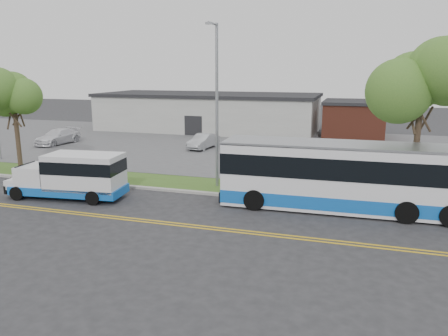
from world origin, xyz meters
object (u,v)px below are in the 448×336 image
(pedestrian, at_px, (103,168))
(tree_east, at_px, (422,86))
(transit_bus, at_px, (344,177))
(parked_car_a, at_px, (203,141))
(tree_west, at_px, (13,98))
(parked_car_b, at_px, (58,137))
(streetlight_near, at_px, (216,101))
(shuttle_bus, at_px, (74,175))

(pedestrian, bearing_deg, tree_east, 145.75)
(transit_bus, distance_m, parked_car_a, 19.06)
(tree_west, distance_m, pedestrian, 8.85)
(tree_east, xyz_separation_m, parked_car_a, (-16.24, 11.75, -5.45))
(tree_west, relative_size, transit_bus, 0.56)
(parked_car_b, bearing_deg, streetlight_near, -22.36)
(transit_bus, height_order, pedestrian, transit_bus)
(tree_west, xyz_separation_m, transit_bus, (22.48, -2.60, -3.39))
(parked_car_a, bearing_deg, tree_west, -122.49)
(tree_east, bearing_deg, streetlight_near, -178.58)
(shuttle_bus, height_order, pedestrian, shuttle_bus)
(tree_east, distance_m, shuttle_bus, 19.10)
(parked_car_a, height_order, parked_car_b, parked_car_b)
(tree_east, bearing_deg, parked_car_b, 161.86)
(shuttle_bus, bearing_deg, streetlight_near, 26.84)
(pedestrian, bearing_deg, tree_west, -47.30)
(parked_car_a, relative_size, parked_car_b, 0.82)
(tree_west, relative_size, parked_car_b, 1.42)
(streetlight_near, height_order, parked_car_b, streetlight_near)
(shuttle_bus, height_order, parked_car_a, shuttle_bus)
(tree_east, height_order, tree_west, tree_east)
(transit_bus, distance_m, parked_car_b, 29.51)
(tree_east, relative_size, parked_car_a, 2.09)
(pedestrian, bearing_deg, parked_car_a, -136.89)
(streetlight_near, bearing_deg, tree_east, 1.42)
(tree_east, relative_size, tree_west, 1.21)
(shuttle_bus, xyz_separation_m, parked_car_b, (-12.46, 14.66, -0.54))
(streetlight_near, relative_size, pedestrian, 5.88)
(streetlight_near, distance_m, parked_car_a, 13.86)
(tree_west, xyz_separation_m, streetlight_near, (15.00, -0.47, 0.11))
(pedestrian, relative_size, parked_car_a, 0.41)
(tree_east, height_order, parked_car_b, tree_east)
(streetlight_near, height_order, pedestrian, streetlight_near)
(streetlight_near, relative_size, shuttle_bus, 1.40)
(tree_east, distance_m, parked_car_b, 32.35)
(streetlight_near, bearing_deg, shuttle_bus, -146.95)
(tree_west, height_order, shuttle_bus, tree_west)
(tree_west, bearing_deg, pedestrian, -9.61)
(tree_west, bearing_deg, tree_east, -0.44)
(pedestrian, bearing_deg, shuttle_bus, 59.70)
(shuttle_bus, distance_m, pedestrian, 3.69)
(transit_bus, bearing_deg, pedestrian, 173.54)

